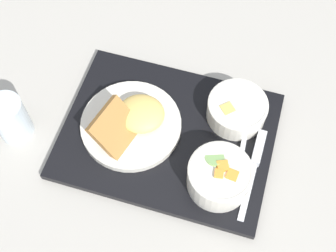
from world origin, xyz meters
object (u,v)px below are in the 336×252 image
object	(u,v)px
knife	(257,155)
glass_water	(11,120)
bowl_salad	(219,176)
plate_main	(132,122)
spoon	(241,157)
bowl_soup	(237,109)

from	to	relation	value
knife	glass_water	distance (m)	0.47
bowl_salad	plate_main	size ratio (longest dim) A/B	0.59
knife	spoon	world-z (taller)	knife
bowl_soup	plate_main	xyz separation A→B (m)	(0.18, 0.08, -0.01)
plate_main	glass_water	bearing A→B (deg)	17.35
bowl_salad	bowl_soup	world-z (taller)	bowl_salad
bowl_salad	glass_water	world-z (taller)	glass_water
spoon	bowl_soup	bearing A→B (deg)	-164.98
plate_main	spoon	bearing A→B (deg)	178.90
bowl_soup	glass_water	bearing A→B (deg)	20.60
knife	glass_water	xyz separation A→B (m)	(0.46, 0.08, 0.02)
spoon	knife	bearing A→B (deg)	108.58
glass_water	spoon	bearing A→B (deg)	-171.61
bowl_salad	plate_main	bearing A→B (deg)	-19.30
bowl_soup	plate_main	world-z (taller)	plate_main
knife	glass_water	bearing A→B (deg)	-80.31
bowl_soup	plate_main	size ratio (longest dim) A/B	0.60
plate_main	knife	bearing A→B (deg)	-178.26
glass_water	bowl_salad	bearing A→B (deg)	-179.59
plate_main	knife	world-z (taller)	plate_main
bowl_salad	glass_water	distance (m)	0.40
knife	spoon	xyz separation A→B (m)	(0.03, 0.01, -0.00)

